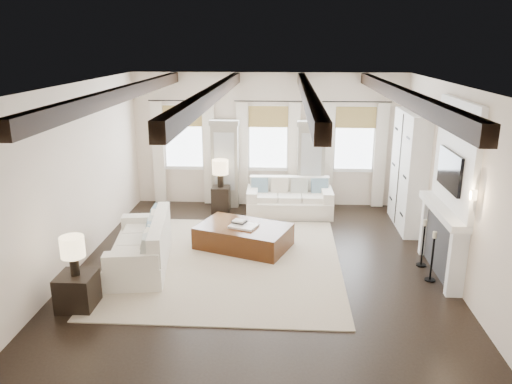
# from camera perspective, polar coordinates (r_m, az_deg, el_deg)

# --- Properties ---
(ground) EXTENTS (7.50, 7.50, 0.00)m
(ground) POSITION_cam_1_polar(r_m,az_deg,el_deg) (9.01, 0.46, -8.69)
(ground) COLOR black
(ground) RESTS_ON ground
(room_shell) EXTENTS (6.54, 7.54, 3.22)m
(room_shell) POSITION_cam_1_polar(r_m,az_deg,el_deg) (9.24, 5.43, 4.30)
(room_shell) COLOR #F6E4CF
(room_shell) RESTS_ON ground
(area_rug) EXTENTS (4.11, 4.37, 0.02)m
(area_rug) POSITION_cam_1_polar(r_m,az_deg,el_deg) (9.24, -3.34, -7.98)
(area_rug) COLOR #BBAC94
(area_rug) RESTS_ON ground
(sofa_back) EXTENTS (1.98, 0.93, 0.84)m
(sofa_back) POSITION_cam_1_polar(r_m,az_deg,el_deg) (11.65, 3.84, -0.94)
(sofa_back) COLOR white
(sofa_back) RESTS_ON ground
(sofa_left) EXTENTS (1.24, 2.20, 0.89)m
(sofa_left) POSITION_cam_1_polar(r_m,az_deg,el_deg) (9.15, -12.71, -6.20)
(sofa_left) COLOR white
(sofa_left) RESTS_ON ground
(ottoman) EXTENTS (1.99, 1.62, 0.45)m
(ottoman) POSITION_cam_1_polar(r_m,az_deg,el_deg) (9.78, -1.43, -5.13)
(ottoman) COLOR black
(ottoman) RESTS_ON ground
(tray) EXTENTS (0.60, 0.53, 0.04)m
(tray) POSITION_cam_1_polar(r_m,az_deg,el_deg) (9.64, -1.43, -3.89)
(tray) COLOR white
(tray) RESTS_ON ottoman
(book_lower) EXTENTS (0.31, 0.28, 0.04)m
(book_lower) POSITION_cam_1_polar(r_m,az_deg,el_deg) (9.75, -1.91, -3.40)
(book_lower) COLOR #262628
(book_lower) RESTS_ON tray
(book_upper) EXTENTS (0.27, 0.24, 0.03)m
(book_upper) POSITION_cam_1_polar(r_m,az_deg,el_deg) (9.69, -1.97, -3.32)
(book_upper) COLOR beige
(book_upper) RESTS_ON book_lower
(side_table_front) EXTENTS (0.54, 0.54, 0.54)m
(side_table_front) POSITION_cam_1_polar(r_m,az_deg,el_deg) (8.13, -19.74, -10.61)
(side_table_front) COLOR black
(side_table_front) RESTS_ON ground
(lamp_front) EXTENTS (0.35, 0.35, 0.61)m
(lamp_front) POSITION_cam_1_polar(r_m,az_deg,el_deg) (7.85, -20.23, -6.15)
(lamp_front) COLOR black
(lamp_front) RESTS_ON side_table_front
(side_table_back) EXTENTS (0.41, 0.41, 0.62)m
(side_table_back) POSITION_cam_1_polar(r_m,az_deg,el_deg) (11.79, -4.03, -0.85)
(side_table_back) COLOR black
(side_table_back) RESTS_ON ground
(lamp_back) EXTENTS (0.37, 0.37, 0.64)m
(lamp_back) POSITION_cam_1_polar(r_m,az_deg,el_deg) (11.59, -4.10, 2.67)
(lamp_back) COLOR black
(lamp_back) RESTS_ON side_table_back
(candlestick_near) EXTENTS (0.18, 0.18, 0.88)m
(candlestick_near) POSITION_cam_1_polar(r_m,az_deg,el_deg) (8.92, 19.47, -7.40)
(candlestick_near) COLOR black
(candlestick_near) RESTS_ON ground
(candlestick_far) EXTENTS (0.18, 0.18, 0.88)m
(candlestick_far) POSITION_cam_1_polar(r_m,az_deg,el_deg) (9.44, 18.52, -5.96)
(candlestick_far) COLOR black
(candlestick_far) RESTS_ON ground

